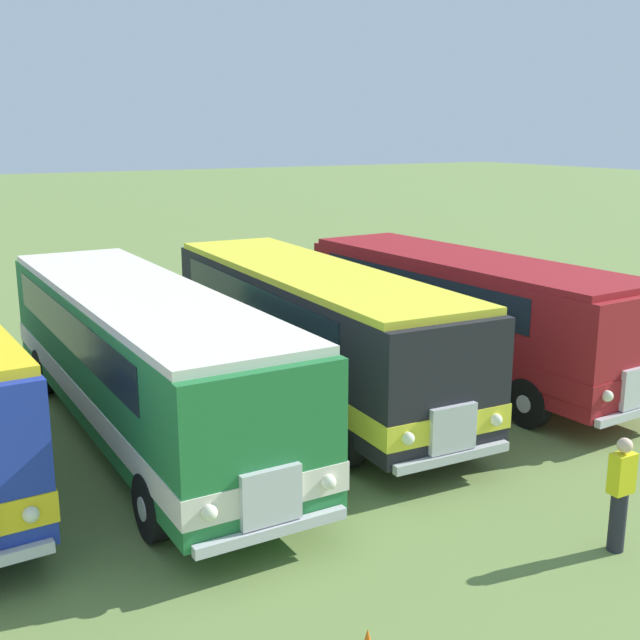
% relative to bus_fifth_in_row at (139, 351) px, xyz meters
% --- Properties ---
extents(bus_fifth_in_row, '(2.70, 11.34, 2.99)m').
position_rel_bus_fifth_in_row_xyz_m(bus_fifth_in_row, '(0.00, 0.00, 0.00)').
color(bus_fifth_in_row, '#237538').
rests_on(bus_fifth_in_row, ground).
extents(bus_sixth_in_row, '(2.93, 10.67, 2.99)m').
position_rel_bus_fifth_in_row_xyz_m(bus_sixth_in_row, '(3.98, 0.38, -0.00)').
color(bus_sixth_in_row, black).
rests_on(bus_sixth_in_row, ground).
extents(bus_seventh_in_row, '(3.08, 9.87, 2.99)m').
position_rel_bus_fifth_in_row_xyz_m(bus_seventh_in_row, '(7.95, -0.10, -0.01)').
color(bus_seventh_in_row, maroon).
rests_on(bus_seventh_in_row, ground).
extents(marshal_person, '(0.36, 0.24, 1.73)m').
position_rel_bus_fifth_in_row_xyz_m(marshal_person, '(4.61, -7.64, -0.87)').
color(marshal_person, '#23232D').
rests_on(marshal_person, ground).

